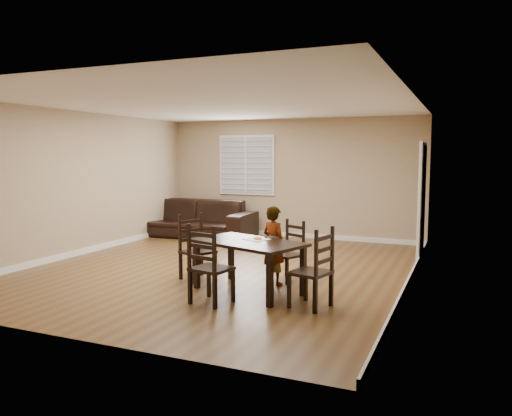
# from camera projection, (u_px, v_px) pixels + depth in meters

# --- Properties ---
(ground) EXTENTS (7.00, 7.00, 0.00)m
(ground) POSITION_uv_depth(u_px,v_px,m) (222.00, 268.00, 8.33)
(ground) COLOR brown
(ground) RESTS_ON ground
(room) EXTENTS (6.04, 7.04, 2.72)m
(room) POSITION_uv_depth(u_px,v_px,m) (228.00, 159.00, 8.29)
(room) COLOR tan
(room) RESTS_ON ground
(dining_table) EXTENTS (1.70, 1.29, 0.71)m
(dining_table) POSITION_uv_depth(u_px,v_px,m) (248.00, 247.00, 6.81)
(dining_table) COLOR black
(dining_table) RESTS_ON ground
(chair_near) EXTENTS (0.53, 0.52, 0.90)m
(chair_near) POSITION_uv_depth(u_px,v_px,m) (292.00, 253.00, 7.54)
(chair_near) COLOR black
(chair_near) RESTS_ON ground
(chair_far) EXTENTS (0.53, 0.51, 1.03)m
(chair_far) POSITION_uv_depth(u_px,v_px,m) (205.00, 269.00, 6.22)
(chair_far) COLOR black
(chair_far) RESTS_ON ground
(chair_left) EXTENTS (0.57, 0.58, 0.99)m
(chair_left) POSITION_uv_depth(u_px,v_px,m) (193.00, 249.00, 7.61)
(chair_left) COLOR black
(chair_left) RESTS_ON ground
(chair_right) EXTENTS (0.52, 0.54, 1.01)m
(chair_right) POSITION_uv_depth(u_px,v_px,m) (319.00, 272.00, 6.07)
(chair_right) COLOR black
(chair_right) RESTS_ON ground
(child) EXTENTS (0.50, 0.42, 1.15)m
(child) POSITION_uv_depth(u_px,v_px,m) (274.00, 245.00, 7.23)
(child) COLOR gray
(child) RESTS_ON ground
(napkin) EXTENTS (0.38, 0.38, 0.00)m
(napkin) POSITION_uv_depth(u_px,v_px,m) (257.00, 239.00, 6.93)
(napkin) COLOR white
(napkin) RESTS_ON dining_table
(donut) EXTENTS (0.11, 0.11, 0.04)m
(donut) POSITION_uv_depth(u_px,v_px,m) (258.00, 238.00, 6.92)
(donut) COLOR gold
(donut) RESTS_ON napkin
(sofa) EXTENTS (2.93, 1.21, 0.85)m
(sofa) POSITION_uv_depth(u_px,v_px,m) (192.00, 218.00, 11.58)
(sofa) COLOR black
(sofa) RESTS_ON ground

